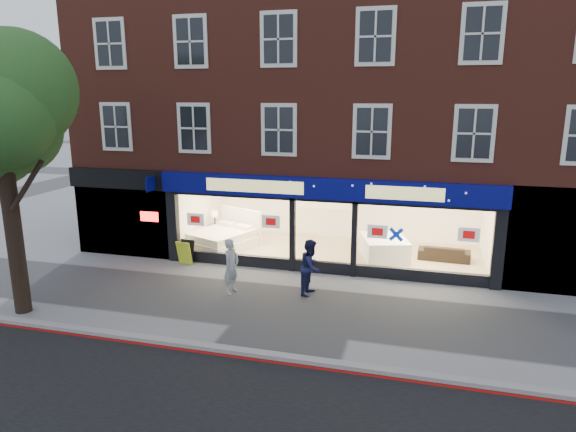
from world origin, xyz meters
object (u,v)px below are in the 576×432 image
at_px(mattress_stack, 384,248).
at_px(pedestrian_grey, 231,266).
at_px(display_bed, 223,238).
at_px(a_board, 186,252).
at_px(sofa, 444,253).
at_px(pedestrian_blue, 311,267).

height_order(mattress_stack, pedestrian_grey, pedestrian_grey).
distance_m(display_bed, pedestrian_grey, 4.48).
distance_m(mattress_stack, a_board, 7.18).
bearing_deg(sofa, pedestrian_blue, 49.66).
relative_size(display_bed, pedestrian_grey, 1.76).
xyz_separation_m(sofa, a_board, (-8.92, -2.59, 0.07)).
xyz_separation_m(sofa, pedestrian_blue, (-4.00, -4.16, 0.49)).
relative_size(display_bed, a_board, 3.41).
relative_size(display_bed, mattress_stack, 1.32).
bearing_deg(a_board, display_bed, 79.71).
distance_m(a_board, pedestrian_grey, 3.33).
height_order(display_bed, sofa, display_bed).
bearing_deg(pedestrian_blue, pedestrian_grey, 109.03).
bearing_deg(mattress_stack, pedestrian_blue, -115.94).
bearing_deg(sofa, pedestrian_grey, 39.85).
distance_m(sofa, pedestrian_blue, 5.79).
xyz_separation_m(sofa, pedestrian_grey, (-6.36, -4.68, 0.48)).
height_order(display_bed, pedestrian_grey, pedestrian_grey).
xyz_separation_m(display_bed, pedestrian_blue, (4.27, -3.52, 0.38)).
relative_size(mattress_stack, a_board, 2.59).
height_order(sofa, pedestrian_blue, pedestrian_blue).
bearing_deg(sofa, display_bed, 7.94).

